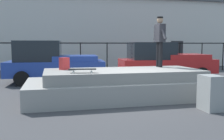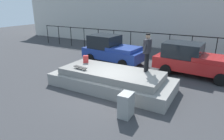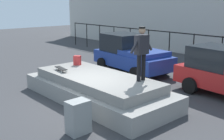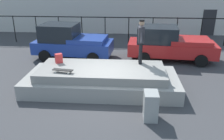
# 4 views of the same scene
# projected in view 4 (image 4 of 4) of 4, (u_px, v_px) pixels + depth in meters

# --- Properties ---
(ground_plane) EXTENTS (60.00, 60.00, 0.00)m
(ground_plane) POSITION_uv_depth(u_px,v_px,m) (106.00, 94.00, 9.25)
(ground_plane) COLOR #38383A
(concrete_ledge) EXTENTS (6.10, 2.57, 0.92)m
(concrete_ledge) POSITION_uv_depth(u_px,v_px,m) (102.00, 79.00, 9.53)
(concrete_ledge) COLOR gray
(concrete_ledge) RESTS_ON ground_plane
(skateboarder) EXTENTS (0.24, 1.03, 1.80)m
(skateboarder) POSITION_uv_depth(u_px,v_px,m) (141.00, 38.00, 9.47)
(skateboarder) COLOR black
(skateboarder) RESTS_ON concrete_ledge
(skateboard) EXTENTS (0.81, 0.32, 0.12)m
(skateboard) POSITION_uv_depth(u_px,v_px,m) (63.00, 70.00, 8.82)
(skateboard) COLOR black
(skateboard) RESTS_ON concrete_ledge
(backpack) EXTENTS (0.34, 0.32, 0.39)m
(backpack) POSITION_uv_depth(u_px,v_px,m) (59.00, 58.00, 9.82)
(backpack) COLOR red
(backpack) RESTS_ON concrete_ledge
(car_blue_pickup_near) EXTENTS (4.46, 2.39, 1.90)m
(car_blue_pickup_near) POSITION_uv_depth(u_px,v_px,m) (70.00, 42.00, 13.17)
(car_blue_pickup_near) COLOR navy
(car_blue_pickup_near) RESTS_ON ground_plane
(car_red_pickup_mid) EXTENTS (4.79, 2.36, 1.84)m
(car_red_pickup_mid) POSITION_uv_depth(u_px,v_px,m) (169.00, 44.00, 12.82)
(car_red_pickup_mid) COLOR #B21E1E
(car_red_pickup_mid) RESTS_ON ground_plane
(utility_box) EXTENTS (0.45, 0.61, 0.93)m
(utility_box) POSITION_uv_depth(u_px,v_px,m) (151.00, 106.00, 7.45)
(utility_box) COLOR gray
(utility_box) RESTS_ON ground_plane
(fence_row) EXTENTS (24.06, 0.06, 1.85)m
(fence_row) POSITION_uv_depth(u_px,v_px,m) (117.00, 26.00, 15.85)
(fence_row) COLOR black
(fence_row) RESTS_ON ground_plane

